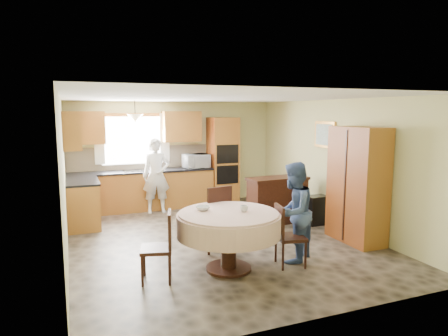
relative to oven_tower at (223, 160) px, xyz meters
name	(u,v)px	position (x,y,z in m)	size (l,w,h in m)	color
floor	(218,239)	(-1.15, -2.69, -1.06)	(5.00, 6.00, 0.01)	brown
ceiling	(217,98)	(-1.15, -2.69, 1.44)	(5.00, 6.00, 0.01)	white
wall_back	(174,153)	(-1.15, 0.31, 0.19)	(5.00, 0.02, 2.50)	#BFBD7B
wall_front	(318,209)	(-1.15, -5.69, 0.19)	(5.00, 0.02, 2.50)	#BFBD7B
wall_left	(64,179)	(-3.65, -2.69, 0.19)	(0.02, 6.00, 2.50)	#BFBD7B
wall_right	(336,163)	(1.35, -2.69, 0.19)	(0.02, 6.00, 2.50)	#BFBD7B
window	(133,140)	(-2.15, 0.29, 0.54)	(1.40, 0.03, 1.10)	white
curtain_left	(99,139)	(-2.90, 0.24, 0.59)	(0.22, 0.02, 1.15)	white
curtain_right	(165,137)	(-1.40, 0.24, 0.59)	(0.22, 0.02, 1.15)	white
base_cab_back	(143,191)	(-2.00, 0.01, -0.62)	(3.30, 0.60, 0.88)	#AA792D
counter_back	(142,171)	(-2.00, 0.01, -0.16)	(3.30, 0.64, 0.04)	black
base_cab_left	(83,204)	(-3.35, -0.89, -0.62)	(0.60, 1.20, 0.88)	#AA792D
counter_left	(81,181)	(-3.35, -0.89, -0.16)	(0.64, 1.20, 0.04)	black
backsplash	(140,158)	(-2.00, 0.30, 0.12)	(3.30, 0.02, 0.55)	tan
wall_cab_left	(85,128)	(-3.20, 0.15, 0.85)	(0.85, 0.33, 0.72)	#AC6B2B
wall_cab_right	(182,126)	(-1.00, 0.15, 0.85)	(0.90, 0.33, 0.72)	#AC6B2B
wall_cab_side	(71,130)	(-3.48, -0.89, 0.85)	(0.33, 1.20, 0.72)	#AC6B2B
oven_tower	(223,160)	(0.00, 0.00, 0.00)	(0.66, 0.62, 2.12)	#AA792D
oven_upper	(228,154)	(0.00, -0.31, 0.19)	(0.56, 0.01, 0.45)	black
oven_lower	(228,175)	(0.00, -0.31, -0.31)	(0.56, 0.01, 0.45)	black
pendant	(135,118)	(-2.15, -0.19, 1.06)	(0.36, 0.36, 0.18)	beige
sideboard	(277,201)	(0.37, -2.12, -0.62)	(1.24, 0.51, 0.89)	#32170D
space_heater	(317,210)	(1.05, -2.53, -0.77)	(0.42, 0.30, 0.58)	black
cupboard	(357,185)	(1.07, -3.67, -0.06)	(0.53, 1.05, 2.01)	#AA792D
dining_table	(229,225)	(-1.49, -4.04, -0.40)	(1.48, 1.48, 0.85)	#32170D
chair_left	(162,243)	(-2.46, -4.06, -0.54)	(0.50, 0.50, 0.95)	#32170D
chair_back	(216,215)	(-1.39, -3.23, -0.46)	(0.56, 0.56, 1.08)	#32170D
chair_right	(286,232)	(-0.66, -4.22, -0.55)	(0.47, 0.47, 0.92)	#32170D
framed_picture	(325,135)	(1.32, -2.34, 0.74)	(0.06, 0.65, 0.54)	gold
microwave	(196,161)	(-0.71, -0.04, 0.02)	(0.59, 0.40, 0.33)	silver
person_sink	(156,176)	(-1.75, -0.39, -0.22)	(0.61, 0.40, 1.68)	silver
person_dining	(293,212)	(-0.45, -4.07, -0.30)	(0.74, 0.58, 1.52)	#394D7C
bowl_sideboard	(264,180)	(0.05, -2.12, -0.15)	(0.22, 0.22, 0.05)	#B2B2B2
bottle_sideboard	(292,172)	(0.70, -2.12, -0.03)	(0.12, 0.12, 0.30)	silver
cup_table	(244,209)	(-1.28, -4.09, -0.17)	(0.11, 0.11, 0.09)	#B2B2B2
bowl_table	(203,208)	(-1.80, -3.81, -0.18)	(0.20, 0.20, 0.06)	#B2B2B2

